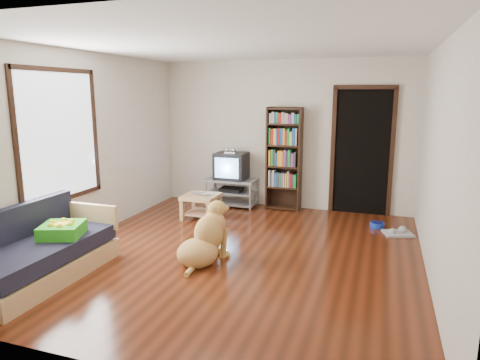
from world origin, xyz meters
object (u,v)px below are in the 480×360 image
(crt_tv, at_px, (232,166))
(coffee_table, at_px, (201,202))
(laptop, at_px, (200,194))
(bookshelf, at_px, (284,153))
(dog_bowl, at_px, (377,225))
(sofa, at_px, (39,255))
(dog, at_px, (205,240))
(green_cushion, at_px, (62,230))
(tv_stand, at_px, (231,191))
(grey_rag, at_px, (398,234))

(crt_tv, distance_m, coffee_table, 1.07)
(laptop, distance_m, bookshelf, 1.66)
(laptop, relative_size, crt_tv, 0.61)
(dog_bowl, bearing_deg, crt_tv, 168.03)
(sofa, bearing_deg, dog_bowl, 41.24)
(coffee_table, xyz_separation_m, dog, (0.80, -1.68, -0.00))
(dog_bowl, relative_size, crt_tv, 0.38)
(laptop, relative_size, bookshelf, 0.20)
(bookshelf, relative_size, sofa, 1.00)
(green_cushion, distance_m, coffee_table, 2.55)
(tv_stand, xyz_separation_m, coffee_table, (-0.20, -0.92, 0.01))
(green_cushion, bearing_deg, coffee_table, 55.12)
(dog, bearing_deg, grey_rag, 38.89)
(tv_stand, bearing_deg, dog, -77.07)
(crt_tv, height_order, dog, crt_tv)
(laptop, bearing_deg, grey_rag, 13.80)
(green_cushion, bearing_deg, sofa, -136.70)
(green_cushion, distance_m, dog_bowl, 4.48)
(grey_rag, height_order, tv_stand, tv_stand)
(grey_rag, height_order, dog, dog)
(laptop, relative_size, tv_stand, 0.39)
(crt_tv, relative_size, sofa, 0.32)
(bookshelf, bearing_deg, dog, -97.42)
(bookshelf, relative_size, coffee_table, 3.27)
(tv_stand, relative_size, crt_tv, 1.55)
(dog_bowl, distance_m, coffee_table, 2.81)
(crt_tv, bearing_deg, bookshelf, 4.32)
(laptop, xyz_separation_m, coffee_table, (0.00, 0.03, -0.13))
(tv_stand, distance_m, sofa, 3.76)
(dog_bowl, bearing_deg, tv_stand, 168.50)
(green_cushion, xyz_separation_m, sofa, (-0.12, -0.25, -0.23))
(grey_rag, relative_size, sofa, 0.22)
(green_cushion, height_order, sofa, sofa)
(coffee_table, bearing_deg, dog_bowl, 8.24)
(green_cushion, distance_m, tv_stand, 3.50)
(green_cushion, bearing_deg, bookshelf, 42.52)
(laptop, xyz_separation_m, grey_rag, (3.07, 0.18, -0.40))
(green_cushion, xyz_separation_m, tv_stand, (0.85, 3.38, -0.22))
(laptop, bearing_deg, green_cushion, -94.53)
(dog_bowl, bearing_deg, bookshelf, 159.17)
(bookshelf, xyz_separation_m, coffee_table, (-1.15, -1.02, -0.72))
(dog_bowl, relative_size, sofa, 0.12)
(laptop, bearing_deg, sofa, -95.68)
(grey_rag, distance_m, dog, 2.93)
(laptop, relative_size, coffee_table, 0.64)
(crt_tv, relative_size, bookshelf, 0.32)
(green_cushion, xyz_separation_m, bookshelf, (1.80, 3.48, 0.51))
(sofa, bearing_deg, laptop, 73.90)
(coffee_table, bearing_deg, laptop, -90.00)
(dog, bearing_deg, dog_bowl, 46.56)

